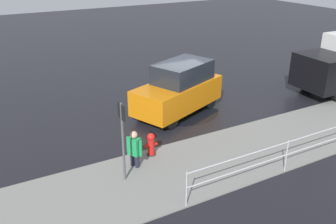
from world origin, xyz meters
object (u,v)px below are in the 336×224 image
Objects in this scene: moving_hatchback at (179,89)px; sign_post at (122,131)px; fire_hydrant at (151,145)px; pedestrian at (134,148)px.

sign_post is at bearing 42.15° from moving_hatchback.
sign_post is at bearing 34.51° from fire_hydrant.
sign_post reaches higher than fire_hydrant.
moving_hatchback is at bearing -134.56° from fire_hydrant.
moving_hatchback is 4.47m from pedestrian.
fire_hydrant is 0.66× the size of pedestrian.
pedestrian is at bearing 27.33° from fire_hydrant.
pedestrian is 1.16m from sign_post.
pedestrian is 0.51× the size of sign_post.
moving_hatchback is 3.70m from fire_hydrant.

